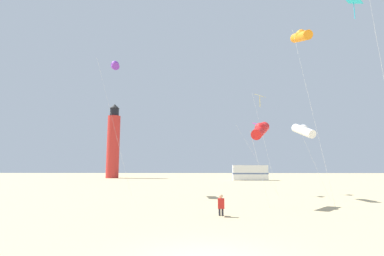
{
  "coord_description": "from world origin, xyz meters",
  "views": [
    {
      "loc": [
        -0.24,
        -7.81,
        2.61
      ],
      "look_at": [
        -0.67,
        11.21,
        5.2
      ],
      "focal_mm": 26.27,
      "sensor_mm": 36.0,
      "label": 1
    }
  ],
  "objects": [
    {
      "name": "kite_tube_violet",
      "position": [
        -8.42,
        18.54,
        12.41
      ],
      "size": [
        3.23,
        3.52,
        13.11
      ],
      "color": "silver",
      "rests_on": "ground"
    },
    {
      "name": "kite_diamond_cyan",
      "position": [
        9.4,
        8.33,
        12.05
      ],
      "size": [
        2.44,
        2.44,
        12.9
      ],
      "color": "silver",
      "rests_on": "ground"
    },
    {
      "name": "kite_tube_white",
      "position": [
        8.45,
        15.39,
        5.54
      ],
      "size": [
        2.33,
        2.76,
        6.25
      ],
      "color": "silver",
      "rests_on": "ground"
    },
    {
      "name": "kite_tube_scarlet",
      "position": [
        3.97,
        11.1,
        5.04
      ],
      "size": [
        1.76,
        2.54,
        5.74
      ],
      "color": "silver",
      "rests_on": "ground"
    },
    {
      "name": "kite_diamond_gold",
      "position": [
        6.1,
        20.39,
        9.39
      ],
      "size": [
        2.16,
        1.76,
        10.01
      ],
      "color": "silver",
      "rests_on": "ground"
    },
    {
      "name": "kite_flyer_standing",
      "position": [
        0.94,
        7.33,
        0.61
      ],
      "size": [
        0.35,
        0.52,
        1.16
      ],
      "rotation": [
        0.0,
        0.0,
        3.09
      ],
      "color": "red",
      "rests_on": "ground"
    },
    {
      "name": "lighthouse_distant",
      "position": [
        -19.49,
        55.11,
        7.84
      ],
      "size": [
        2.8,
        2.8,
        16.8
      ],
      "color": "red",
      "rests_on": "ground"
    },
    {
      "name": "kite_tube_orange",
      "position": [
        7.44,
        12.13,
        12.22
      ],
      "size": [
        2.25,
        2.53,
        12.92
      ],
      "color": "silver",
      "rests_on": "ground"
    },
    {
      "name": "kite_diamond_magenta",
      "position": [
        5.38,
        18.27,
        6.22
      ],
      "size": [
        3.4,
        2.95,
        6.66
      ],
      "color": "silver",
      "rests_on": "ground"
    },
    {
      "name": "rv_van_white",
      "position": [
        9.44,
        45.66,
        1.39
      ],
      "size": [
        6.57,
        2.71,
        2.8
      ],
      "rotation": [
        0.0,
        0.0,
        -0.06
      ],
      "color": "white",
      "rests_on": "ground"
    }
  ]
}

